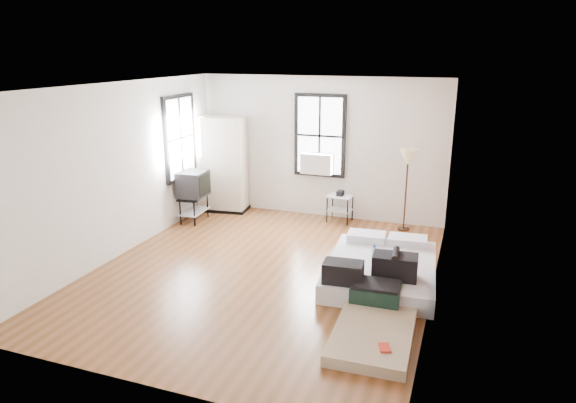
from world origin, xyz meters
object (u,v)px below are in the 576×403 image
at_px(wardrobe, 223,165).
at_px(floor_lamp, 408,162).
at_px(side_table, 340,201).
at_px(tv_stand, 193,186).
at_px(mattress_main, 381,268).
at_px(mattress_bare, 375,319).

distance_m(wardrobe, floor_lamp, 3.79).
xyz_separation_m(side_table, tv_stand, (-2.72, -0.94, 0.30)).
distance_m(mattress_main, floor_lamp, 2.61).
relative_size(side_table, tv_stand, 0.62).
bearing_deg(mattress_main, floor_lamp, 85.08).
bearing_deg(tv_stand, side_table, 15.50).
height_order(mattress_main, mattress_bare, mattress_main).
bearing_deg(tv_stand, mattress_main, -23.99).
bearing_deg(side_table, tv_stand, -160.95).
relative_size(mattress_main, tv_stand, 2.17).
bearing_deg(floor_lamp, side_table, 176.83).
distance_m(mattress_main, wardrobe, 4.49).
xyz_separation_m(wardrobe, side_table, (2.51, 0.07, -0.56)).
height_order(mattress_bare, side_table, side_table).
bearing_deg(tv_stand, wardrobe, 72.62).
bearing_deg(side_table, wardrobe, -178.40).
bearing_deg(mattress_bare, floor_lamp, 90.55).
bearing_deg(tv_stand, mattress_bare, -38.24).
relative_size(mattress_bare, floor_lamp, 1.12).
height_order(side_table, floor_lamp, floor_lamp).
bearing_deg(floor_lamp, tv_stand, -167.68).
xyz_separation_m(mattress_bare, side_table, (-1.42, 3.80, 0.31)).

